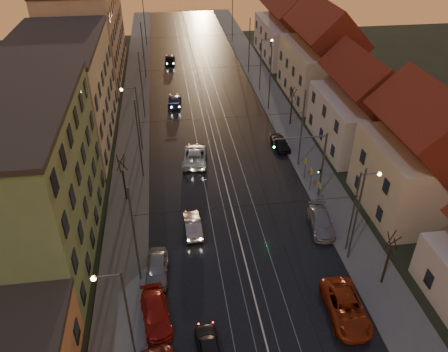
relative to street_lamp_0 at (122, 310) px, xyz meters
name	(u,v)px	position (x,y,z in m)	size (l,w,h in m)	color
road	(207,110)	(9.10, 38.00, -4.87)	(16.00, 120.00, 0.04)	black
sidewalk_left	(135,114)	(-0.90, 38.00, -4.81)	(4.00, 120.00, 0.15)	#4C4C4C
sidewalk_right	(276,106)	(19.10, 38.00, -4.81)	(4.00, 120.00, 0.15)	#4C4C4C
tram_rail_0	(191,111)	(6.90, 38.00, -4.83)	(0.06, 120.00, 0.03)	gray
tram_rail_1	(201,110)	(8.33, 38.00, -4.83)	(0.06, 120.00, 0.03)	gray
tram_rail_2	(212,110)	(9.87, 38.00, -4.83)	(0.06, 120.00, 0.03)	gray
tram_rail_3	(222,109)	(11.30, 38.00, -4.83)	(0.06, 120.00, 0.03)	gray
apartment_left_1	(19,186)	(-8.40, 12.00, 1.61)	(10.00, 18.00, 13.00)	#5A7E50
apartment_left_2	(63,94)	(-8.40, 32.00, 1.11)	(10.00, 20.00, 12.00)	#C3BA97
apartment_left_3	(86,30)	(-8.40, 56.00, 2.11)	(10.00, 24.00, 14.00)	tan
house_right_1	(420,160)	(26.10, 13.00, 0.56)	(8.67, 10.20, 10.80)	#C2B895
house_right_2	(362,108)	(26.10, 26.00, -0.24)	(9.18, 12.24, 9.20)	beige
house_right_3	(321,58)	(26.10, 41.00, 0.92)	(9.18, 14.28, 11.50)	#C2B895
house_right_4	(288,30)	(26.10, 59.00, 0.16)	(9.18, 16.32, 10.00)	beige
catenary_pole_l_1	(135,237)	(0.50, 7.00, -0.39)	(0.16, 0.16, 9.00)	#595B60
catenary_pole_r_1	(356,217)	(17.70, 7.00, -0.39)	(0.16, 0.16, 9.00)	#595B60
catenary_pole_l_2	(139,140)	(0.50, 22.00, -0.39)	(0.16, 0.16, 9.00)	#595B60
catenary_pole_r_2	(302,130)	(17.70, 22.00, -0.39)	(0.16, 0.16, 9.00)	#595B60
catenary_pole_l_3	(142,86)	(0.50, 37.00, -0.39)	(0.16, 0.16, 9.00)	#595B60
catenary_pole_r_3	(270,79)	(17.70, 37.00, -0.39)	(0.16, 0.16, 9.00)	#595B60
catenary_pole_l_4	(143,51)	(0.50, 52.00, -0.39)	(0.16, 0.16, 9.00)	#595B60
catenary_pole_r_4	(249,46)	(17.70, 52.00, -0.39)	(0.16, 0.16, 9.00)	#595B60
catenary_pole_l_5	(145,22)	(0.50, 70.00, -0.39)	(0.16, 0.16, 9.00)	#595B60
catenary_pole_r_5	(232,19)	(17.70, 70.00, -0.39)	(0.16, 0.16, 9.00)	#595B60
street_lamp_0	(122,310)	(0.00, 0.00, 0.00)	(1.75, 0.32, 8.00)	#595B60
street_lamp_1	(358,205)	(18.21, 8.00, 0.00)	(1.75, 0.32, 8.00)	#595B60
street_lamp_2	(135,112)	(0.00, 28.00, 0.00)	(1.75, 0.32, 8.00)	#595B60
street_lamp_3	(263,60)	(18.21, 44.00, 0.00)	(1.75, 0.32, 8.00)	#595B60
traffic_light_mast	(314,158)	(17.10, 16.00, -0.29)	(5.30, 0.32, 7.20)	#595B60
bare_tree_0	(124,179)	(-1.09, 18.00, -2.40)	(1.09, 1.09, 5.11)	black
bare_tree_1	(387,260)	(19.31, 4.00, -2.40)	(1.09, 1.09, 5.11)	black
bare_tree_2	(291,107)	(19.51, 32.00, -2.40)	(1.09, 1.09, 5.11)	black
driving_car_0	(209,347)	(5.14, -0.32, -4.23)	(1.55, 3.85, 1.31)	black
driving_car_1	(193,225)	(5.09, 12.37, -4.20)	(1.44, 4.13, 1.36)	gray
driving_car_2	(195,156)	(6.32, 24.44, -4.10)	(2.60, 5.64, 1.57)	silver
driving_car_3	(175,101)	(4.72, 40.42, -4.23)	(1.84, 4.52, 1.31)	navy
driving_car_4	(170,59)	(4.71, 58.77, -4.13)	(1.79, 4.45, 1.52)	black
parked_left_2	(156,314)	(1.69, 2.90, -4.21)	(1.90, 4.68, 1.36)	#A61910
parked_left_3	(157,268)	(1.83, 7.36, -4.14)	(1.75, 4.35, 1.48)	gray
parked_right_0	(346,308)	(15.30, 1.46, -4.11)	(2.57, 5.58, 1.55)	#962B0F
parked_right_1	(321,222)	(16.70, 11.14, -4.19)	(1.94, 4.77, 1.38)	gray
parked_right_2	(281,143)	(16.70, 26.13, -4.21)	(1.60, 3.97, 1.35)	black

